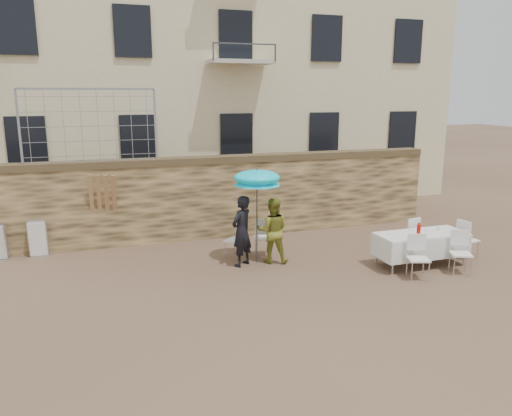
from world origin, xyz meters
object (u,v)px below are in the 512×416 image
object	(u,v)px
umbrella	(257,180)
banquet_table	(422,235)
man_suit	(242,231)
woman_dress	(273,231)
chair_stack_right	(38,237)
table_chair_front_left	(419,258)
table_chair_front_right	(461,253)
table_chair_side	(468,239)
couple_chair_left	(235,239)
soda_bottle	(419,230)
couple_chair_right	(263,236)
table_chair_back	(408,235)

from	to	relation	value
umbrella	banquet_table	world-z (taller)	umbrella
man_suit	banquet_table	xyz separation A→B (m)	(3.92, -1.27, -0.09)
woman_dress	chair_stack_right	xyz separation A→B (m)	(-5.27, 2.25, -0.31)
man_suit	table_chair_front_left	world-z (taller)	man_suit
table_chair_front_right	table_chair_side	xyz separation A→B (m)	(0.90, 0.85, 0.00)
couple_chair_left	banquet_table	size ratio (longest dim) A/B	0.46
soda_bottle	couple_chair_right	bearing A→B (deg)	146.91
man_suit	table_chair_side	bearing A→B (deg)	131.68
table_chair_front_left	umbrella	bearing A→B (deg)	160.93
banquet_table	soda_bottle	xyz separation A→B (m)	(-0.20, -0.15, 0.17)
table_chair_back	man_suit	bearing A→B (deg)	-17.85
soda_bottle	chair_stack_right	world-z (taller)	soda_bottle
couple_chair_left	table_chair_front_right	bearing A→B (deg)	111.57
umbrella	table_chair_front_left	xyz separation A→B (m)	(2.92, -2.12, -1.48)
man_suit	table_chair_side	size ratio (longest dim) A/B	1.71
table_chair_front_left	table_chair_side	world-z (taller)	same
man_suit	couple_chair_left	size ratio (longest dim) A/B	1.71
man_suit	table_chair_front_right	xyz separation A→B (m)	(4.42, -2.02, -0.34)
woman_dress	table_chair_front_left	size ratio (longest dim) A/B	1.60
woman_dress	banquet_table	world-z (taller)	woman_dress
umbrella	table_chair_front_right	bearing A→B (deg)	-27.79
woman_dress	chair_stack_right	distance (m)	5.74
banquet_table	table_chair_front_right	xyz separation A→B (m)	(0.50, -0.75, -0.25)
couple_chair_right	chair_stack_right	size ratio (longest dim) A/B	1.04
couple_chair_left	table_chair_front_right	size ratio (longest dim) A/B	1.00
man_suit	table_chair_side	world-z (taller)	man_suit
couple_chair_right	table_chair_front_right	size ratio (longest dim) A/B	1.00
man_suit	soda_bottle	size ratio (longest dim) A/B	6.33
soda_bottle	table_chair_side	size ratio (longest dim) A/B	0.27
couple_chair_left	couple_chair_right	xyz separation A→B (m)	(0.70, 0.00, 0.00)
umbrella	chair_stack_right	world-z (taller)	umbrella
table_chair_back	table_chair_side	size ratio (longest dim) A/B	1.00
man_suit	table_chair_side	distance (m)	5.46
table_chair_side	soda_bottle	bearing A→B (deg)	87.81
man_suit	table_chair_back	world-z (taller)	man_suit
banquet_table	table_chair_front_right	bearing A→B (deg)	-56.31
table_chair_front_left	table_chair_side	distance (m)	2.17
table_chair_side	table_chair_front_right	bearing A→B (deg)	122.29
couple_chair_right	table_chair_front_left	distance (m)	3.67
woman_dress	couple_chair_left	size ratio (longest dim) A/B	1.60
couple_chair_left	table_chair_back	size ratio (longest dim) A/B	1.00
banquet_table	table_chair_back	xyz separation A→B (m)	(0.20, 0.80, -0.25)
soda_bottle	chair_stack_right	size ratio (longest dim) A/B	0.28
couple_chair_left	chair_stack_right	distance (m)	4.83
chair_stack_right	umbrella	bearing A→B (deg)	-23.60
couple_chair_left	chair_stack_right	world-z (taller)	couple_chair_left
table_chair_front_right	couple_chair_right	bearing A→B (deg)	167.88
umbrella	couple_chair_left	distance (m)	1.60
couple_chair_left	table_chair_back	world-z (taller)	same
man_suit	table_chair_front_left	xyz separation A→B (m)	(3.32, -2.02, -0.34)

